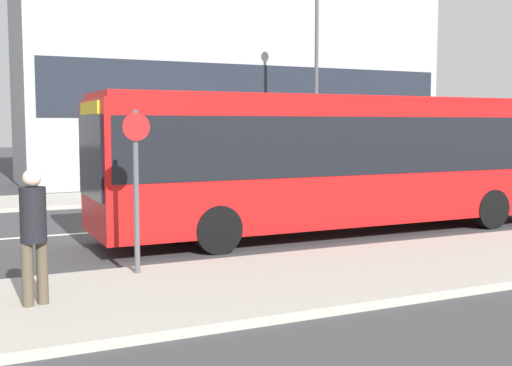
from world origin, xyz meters
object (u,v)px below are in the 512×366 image
at_px(city_bus, 342,155).
at_px(pedestrian_near_stop, 33,228).
at_px(street_lamp, 317,57).
at_px(bus_stop_sign, 136,178).
at_px(parked_car_0, 458,175).

relative_size(city_bus, pedestrian_near_stop, 6.35).
bearing_deg(city_bus, street_lamp, 63.28).
xyz_separation_m(bus_stop_sign, street_lamp, (9.45, 10.37, 3.31)).
distance_m(bus_stop_sign, street_lamp, 14.42).
bearing_deg(street_lamp, city_bus, -116.67).
bearing_deg(parked_car_0, street_lamp, 158.35).
relative_size(city_bus, street_lamp, 1.42).
height_order(city_bus, street_lamp, street_lamp).
bearing_deg(bus_stop_sign, pedestrian_near_stop, -144.67).
distance_m(parked_car_0, pedestrian_near_stop, 18.80).
bearing_deg(bus_stop_sign, street_lamp, 47.66).
bearing_deg(pedestrian_near_stop, city_bus, 12.90).
height_order(pedestrian_near_stop, bus_stop_sign, bus_stop_sign).
distance_m(city_bus, bus_stop_sign, 6.13).
distance_m(pedestrian_near_stop, bus_stop_sign, 2.15).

